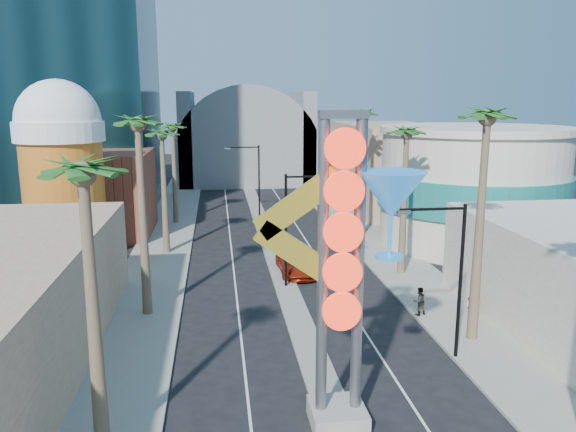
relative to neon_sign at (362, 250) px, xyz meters
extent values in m
cube|color=gray|center=(-10.32, 32.04, -7.23)|extent=(5.00, 100.00, 0.15)
cube|color=gray|center=(8.68, 32.04, -7.23)|extent=(5.00, 100.00, 0.15)
cube|color=gray|center=(-0.82, 35.04, -7.23)|extent=(1.60, 84.00, 0.15)
cube|color=brown|center=(-16.82, 35.04, -3.31)|extent=(10.00, 10.00, 8.00)
cube|color=tan|center=(15.18, 45.04, -2.31)|extent=(10.00, 20.00, 10.00)
cylinder|color=#B27217|center=(-17.82, 27.04, -2.31)|extent=(6.40, 6.40, 10.00)
cylinder|color=white|center=(-17.82, 27.04, 3.09)|extent=(7.00, 7.00, 1.60)
sphere|color=white|center=(-17.82, 27.04, 3.89)|extent=(6.60, 6.60, 6.60)
cylinder|color=#BEB3A0|center=(17.18, 27.04, -2.31)|extent=(16.00, 16.00, 10.00)
cylinder|color=teal|center=(17.18, 27.04, -2.31)|extent=(16.60, 16.60, 3.00)
cylinder|color=#BEB3A0|center=(17.18, 27.04, 2.99)|extent=(16.60, 16.60, 0.60)
cylinder|color=slate|center=(-0.82, 69.04, -3.31)|extent=(22.00, 16.00, 22.00)
cube|color=slate|center=(-9.82, 69.04, -0.31)|extent=(2.00, 16.00, 14.00)
cube|color=slate|center=(8.18, 69.04, -0.31)|extent=(2.00, 16.00, 14.00)
cube|color=gray|center=(-0.82, 0.04, -6.91)|extent=(2.20, 2.20, 0.80)
cylinder|color=slate|center=(-1.52, 0.04, -0.81)|extent=(0.44, 0.44, 12.00)
cylinder|color=slate|center=(-0.12, 0.04, -0.81)|extent=(0.44, 0.44, 12.00)
cube|color=slate|center=(-0.82, 0.04, 5.09)|extent=(1.80, 0.50, 0.30)
cylinder|color=red|center=(-0.82, -0.31, 3.89)|extent=(1.50, 0.25, 1.50)
cylinder|color=red|center=(-0.82, -0.31, 2.34)|extent=(1.50, 0.25, 1.50)
cylinder|color=red|center=(-0.82, -0.31, 0.79)|extent=(1.50, 0.25, 1.50)
cylinder|color=red|center=(-0.82, -0.31, -0.76)|extent=(1.50, 0.25, 1.50)
cylinder|color=red|center=(-0.82, -0.31, -2.31)|extent=(1.50, 0.25, 1.50)
cube|color=gold|center=(-2.42, 0.04, 1.89)|extent=(3.47, 0.25, 2.80)
cube|color=gold|center=(-2.42, 0.04, -0.11)|extent=(3.47, 0.25, 2.80)
cone|color=blue|center=(1.08, 0.04, 2.09)|extent=(2.60, 2.60, 1.80)
cylinder|color=blue|center=(1.08, 0.04, 0.49)|extent=(0.16, 0.16, 1.60)
cylinder|color=blue|center=(1.08, 0.04, -0.31)|extent=(1.10, 1.10, 0.12)
cylinder|color=black|center=(-0.82, 17.04, -3.31)|extent=(0.18, 0.18, 8.00)
cube|color=black|center=(0.98, 17.04, 0.49)|extent=(3.60, 0.12, 0.12)
cube|color=slate|center=(2.58, 17.04, 0.39)|extent=(0.60, 0.25, 0.18)
cylinder|color=black|center=(-0.82, 41.04, -3.31)|extent=(0.18, 0.18, 8.00)
cube|color=black|center=(-2.62, 41.04, 0.49)|extent=(3.60, 0.12, 0.12)
cube|color=slate|center=(-4.22, 41.04, 0.39)|extent=(0.60, 0.25, 0.18)
cylinder|color=black|center=(6.38, 5.04, -3.31)|extent=(0.18, 0.18, 8.00)
cube|color=black|center=(4.76, 5.04, 0.49)|extent=(3.24, 0.12, 0.12)
cube|color=slate|center=(3.32, 5.04, 0.39)|extent=(0.60, 0.25, 0.18)
cylinder|color=brown|center=(-9.82, -0.96, -2.06)|extent=(0.40, 0.40, 10.50)
sphere|color=#1F511B|center=(-9.82, -0.96, 3.19)|extent=(2.40, 2.40, 2.40)
cylinder|color=brown|center=(-9.82, 13.04, -1.56)|extent=(0.40, 0.40, 11.50)
sphere|color=#1F511B|center=(-9.82, 13.04, 4.19)|extent=(2.40, 2.40, 2.40)
cylinder|color=brown|center=(-9.82, 27.04, -2.31)|extent=(0.40, 0.40, 10.00)
sphere|color=#1F511B|center=(-9.82, 27.04, 2.69)|extent=(2.40, 2.40, 2.40)
cylinder|color=brown|center=(-9.82, 39.04, -2.31)|extent=(0.40, 0.40, 10.00)
sphere|color=#1F511B|center=(-9.82, 39.04, 2.69)|extent=(2.40, 2.40, 2.40)
cylinder|color=brown|center=(8.18, 7.04, -1.31)|extent=(0.40, 0.40, 12.00)
sphere|color=#1F511B|center=(8.18, 7.04, 4.69)|extent=(2.40, 2.40, 2.40)
cylinder|color=brown|center=(8.18, 19.04, -2.06)|extent=(0.40, 0.40, 10.50)
sphere|color=#1F511B|center=(8.18, 19.04, 3.19)|extent=(2.40, 2.40, 2.40)
cylinder|color=brown|center=(8.18, 31.04, -1.56)|extent=(0.40, 0.40, 11.50)
sphere|color=#1F511B|center=(8.18, 31.04, 4.19)|extent=(2.40, 2.40, 2.40)
imported|color=maroon|center=(0.38, 20.07, -6.51)|extent=(2.76, 5.77, 1.59)
imported|color=gray|center=(9.47, 9.80, -6.25)|extent=(0.66, 0.43, 1.81)
imported|color=gray|center=(6.48, 10.63, -6.29)|extent=(0.97, 0.84, 1.73)
camera|label=1|loc=(-5.41, -20.09, 5.64)|focal=35.00mm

